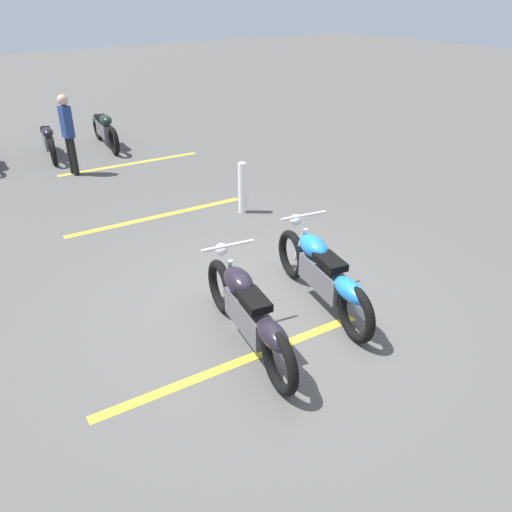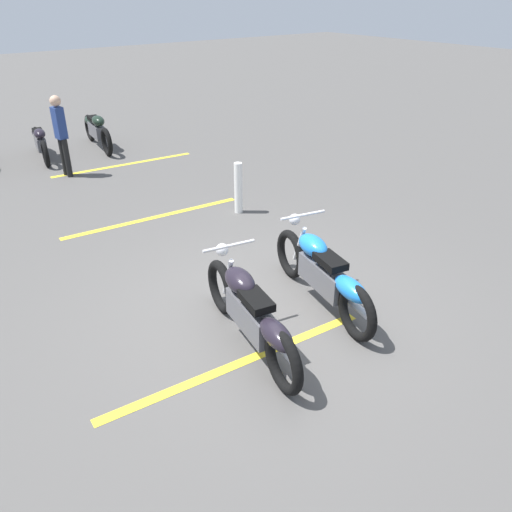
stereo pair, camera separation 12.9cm
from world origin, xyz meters
name	(u,v)px [view 1 (the left image)]	position (x,y,z in m)	size (l,w,h in m)	color
ground_plane	(267,309)	(0.00, 0.00, 0.00)	(60.00, 60.00, 0.00)	#514F4C
motorcycle_bright_foreground	(324,274)	(-0.35, -0.60, 0.46)	(2.20, 0.71, 1.04)	black
motorcycle_dark_foreground	(249,313)	(-0.50, 0.61, 0.46)	(2.21, 0.68, 1.04)	black
motorcycle_row_far_left	(104,128)	(8.15, -1.07, 0.45)	(2.20, 0.41, 0.83)	black
motorcycle_row_left	(48,140)	(8.08, 0.31, 0.40)	(1.94, 0.43, 0.73)	black
bystander_near_row	(68,131)	(6.49, 0.27, 0.92)	(0.28, 0.22, 1.65)	black
bollard_post	(242,188)	(2.72, -1.49, 0.45)	(0.14, 0.14, 0.90)	white
parking_stripe_near	(238,362)	(-0.64, 0.86, 0.00)	(3.20, 0.12, 0.01)	yellow
parking_stripe_mid	(158,216)	(3.41, -0.17, 0.00)	(3.20, 0.12, 0.01)	yellow
parking_stripe_far	(131,164)	(6.47, -0.98, 0.00)	(3.20, 0.12, 0.01)	yellow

